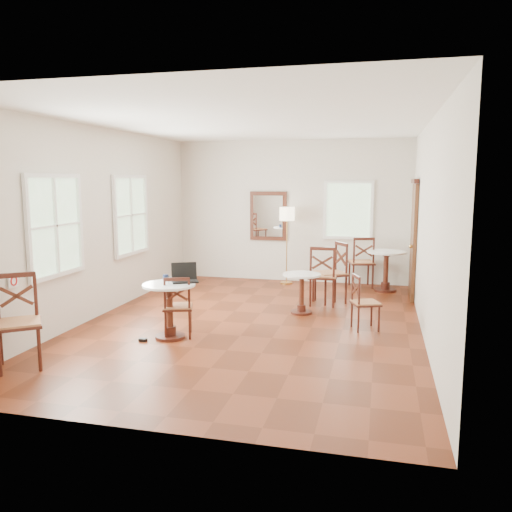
{
  "coord_description": "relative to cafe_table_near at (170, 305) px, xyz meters",
  "views": [
    {
      "loc": [
        1.88,
        -7.37,
        2.17
      ],
      "look_at": [
        0.0,
        0.3,
        1.0
      ],
      "focal_mm": 36.08,
      "sensor_mm": 36.0,
      "label": 1
    }
  ],
  "objects": [
    {
      "name": "power_adapter",
      "position": [
        -0.3,
        -0.24,
        -0.45
      ],
      "size": [
        0.1,
        0.06,
        0.04
      ],
      "primitive_type": "cube",
      "color": "black",
      "rests_on": "ground"
    },
    {
      "name": "water_glass",
      "position": [
        0.01,
        0.0,
        0.34
      ],
      "size": [
        0.06,
        0.06,
        0.1
      ],
      "primitive_type": "cylinder",
      "color": "white",
      "rests_on": "cafe_table_near"
    },
    {
      "name": "chair_near_b",
      "position": [
        -1.26,
        -1.46,
        0.07
      ],
      "size": [
        0.71,
        0.71,
        1.09
      ],
      "rotation": [
        0.0,
        0.0,
        0.66
      ],
      "color": "#3F180F",
      "rests_on": "ground"
    },
    {
      "name": "mouse",
      "position": [
        -0.02,
        0.18,
        0.31
      ],
      "size": [
        0.12,
        0.1,
        0.04
      ],
      "primitive_type": "ellipsoid",
      "rotation": [
        0.0,
        0.0,
        -0.43
      ],
      "color": "black",
      "rests_on": "cafe_table_near"
    },
    {
      "name": "chair_mid_a",
      "position": [
        1.84,
        2.41,
        0.05
      ],
      "size": [
        0.49,
        0.49,
        1.04
      ],
      "rotation": [
        0.0,
        0.0,
        3.15
      ],
      "color": "#3F180F",
      "rests_on": "ground"
    },
    {
      "name": "floor_lamp",
      "position": [
        0.88,
        4.12,
        0.89
      ],
      "size": [
        0.31,
        0.31,
        1.61
      ],
      "color": "#BF8C3F",
      "rests_on": "ground"
    },
    {
      "name": "chair_back_b",
      "position": [
        1.97,
        2.67,
        0.06
      ],
      "size": [
        0.68,
        0.68,
        1.07
      ],
      "rotation": [
        0.0,
        0.0,
        -1.0
      ],
      "color": "#3F180F",
      "rests_on": "ground"
    },
    {
      "name": "cafe_table_near",
      "position": [
        0.0,
        0.0,
        0.0
      ],
      "size": [
        0.72,
        0.72,
        0.77
      ],
      "color": "#3F180F",
      "rests_on": "ground"
    },
    {
      "name": "chair_mid_b",
      "position": [
        2.59,
        1.06,
        -0.07
      ],
      "size": [
        0.48,
        0.48,
        0.81
      ],
      "rotation": [
        0.0,
        0.0,
        1.94
      ],
      "color": "#3F180F",
      "rests_on": "ground"
    },
    {
      "name": "navy_mug",
      "position": [
        -0.12,
        0.18,
        0.34
      ],
      "size": [
        0.12,
        0.08,
        0.09
      ],
      "color": "#101A36",
      "rests_on": "cafe_table_near"
    },
    {
      "name": "chair_back_a",
      "position": [
        2.43,
        4.11,
        0.04
      ],
      "size": [
        0.59,
        0.59,
        1.04
      ],
      "rotation": [
        0.0,
        0.0,
        3.4
      ],
      "color": "#3F180F",
      "rests_on": "ground"
    },
    {
      "name": "laptop",
      "position": [
        0.15,
        0.21,
        0.35
      ],
      "size": [
        0.45,
        0.42,
        0.25
      ],
      "rotation": [
        0.0,
        0.0,
        0.47
      ],
      "color": "black",
      "rests_on": "cafe_table_near"
    },
    {
      "name": "cafe_table_back",
      "position": [
        2.91,
        3.83,
        0.02
      ],
      "size": [
        0.75,
        0.75,
        0.79
      ],
      "color": "#3F180F",
      "rests_on": "ground"
    },
    {
      "name": "chair_near_a",
      "position": [
        0.09,
        0.08,
        -0.04
      ],
      "size": [
        0.51,
        0.51,
        0.87
      ],
      "rotation": [
        0.0,
        0.0,
        3.48
      ],
      "color": "#3F180F",
      "rests_on": "ground"
    },
    {
      "name": "ground",
      "position": [
        0.92,
        0.97,
        -0.47
      ],
      "size": [
        7.0,
        7.0,
        0.0
      ],
      "primitive_type": "plane",
      "color": "#632611",
      "rests_on": "ground"
    },
    {
      "name": "room_shell",
      "position": [
        0.86,
        1.24,
        1.42
      ],
      "size": [
        5.02,
        7.02,
        3.01
      ],
      "color": "beige",
      "rests_on": "ground"
    },
    {
      "name": "cafe_table_mid",
      "position": [
        1.56,
        1.76,
        -0.07
      ],
      "size": [
        0.62,
        0.62,
        0.66
      ],
      "color": "#3F180F",
      "rests_on": "ground"
    }
  ]
}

